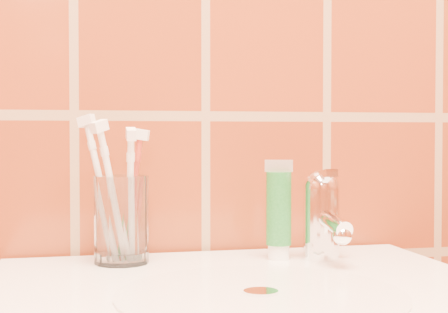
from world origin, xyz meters
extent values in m
cylinder|color=silver|center=(0.00, 0.91, 0.85)|extent=(0.30, 0.30, 0.00)
cylinder|color=white|center=(0.00, 0.91, 0.85)|extent=(0.04, 0.04, 0.00)
cylinder|color=white|center=(-0.13, 1.12, 0.91)|extent=(0.09, 0.09, 0.11)
cylinder|color=white|center=(0.08, 1.11, 0.86)|extent=(0.03, 0.03, 0.02)
cylinder|color=#176120|center=(0.08, 1.11, 0.92)|extent=(0.03, 0.03, 0.10)
cube|color=beige|center=(0.08, 1.11, 0.97)|extent=(0.04, 0.00, 0.02)
cylinder|color=white|center=(0.14, 1.09, 0.90)|extent=(0.05, 0.05, 0.09)
sphere|color=white|center=(0.14, 1.09, 0.94)|extent=(0.05, 0.05, 0.05)
cylinder|color=white|center=(0.14, 1.06, 0.91)|extent=(0.02, 0.09, 0.03)
cube|color=white|center=(0.14, 1.08, 0.96)|extent=(0.02, 0.06, 0.01)
camera|label=1|loc=(-0.19, 0.24, 1.01)|focal=55.00mm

